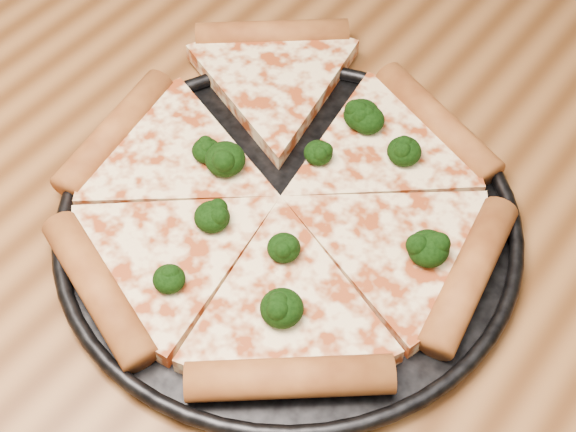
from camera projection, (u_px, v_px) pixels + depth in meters
The scene contains 4 objects.
dining_table at pixel (246, 280), 0.71m from camera, with size 1.20×0.90×0.75m.
pizza_pan at pixel (288, 223), 0.62m from camera, with size 0.34×0.34×0.02m.
pizza at pixel (280, 192), 0.63m from camera, with size 0.34×0.36×0.03m.
broccoli_florets at pixel (307, 191), 0.61m from camera, with size 0.20×0.23×0.02m.
Camera 1 is at (0.27, -0.30, 1.25)m, focal length 53.77 mm.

